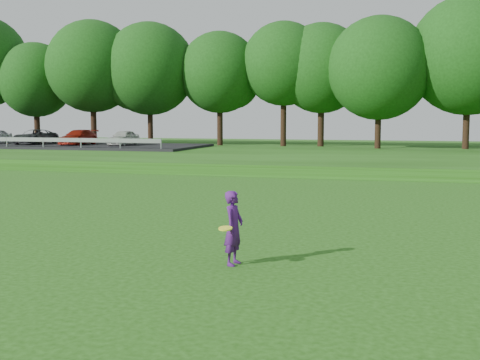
# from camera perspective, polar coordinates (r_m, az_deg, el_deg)

# --- Properties ---
(ground) EXTENTS (140.00, 140.00, 0.00)m
(ground) POSITION_cam_1_polar(r_m,az_deg,el_deg) (11.13, -4.42, -9.60)
(ground) COLOR #1C470D
(ground) RESTS_ON ground
(berm) EXTENTS (130.00, 30.00, 0.60)m
(berm) POSITION_cam_1_polar(r_m,az_deg,el_deg) (44.29, 10.96, 2.39)
(berm) COLOR #1C470D
(berm) RESTS_ON ground
(walking_path) EXTENTS (130.00, 1.60, 0.04)m
(walking_path) POSITION_cam_1_polar(r_m,az_deg,el_deg) (30.43, 8.70, 0.32)
(walking_path) COLOR gray
(walking_path) RESTS_ON ground
(treeline) EXTENTS (104.00, 7.00, 15.00)m
(treeline) POSITION_cam_1_polar(r_m,az_deg,el_deg) (48.47, 11.56, 11.92)
(treeline) COLOR #133E0E
(treeline) RESTS_ON berm
(parking_lot) EXTENTS (24.00, 9.00, 1.38)m
(parking_lot) POSITION_cam_1_polar(r_m,az_deg,el_deg) (51.11, -17.17, 3.49)
(parking_lot) COLOR black
(parking_lot) RESTS_ON berm
(woman) EXTENTS (0.42, 0.84, 1.51)m
(woman) POSITION_cam_1_polar(r_m,az_deg,el_deg) (12.17, -0.61, -4.57)
(woman) COLOR #4B1769
(woman) RESTS_ON ground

